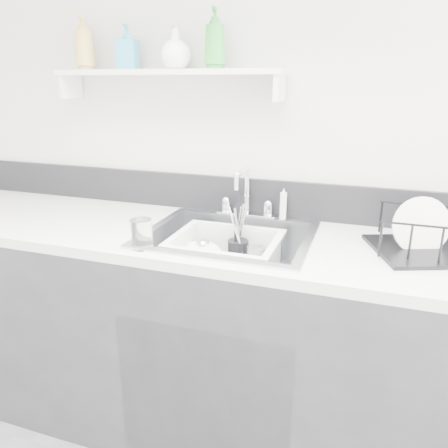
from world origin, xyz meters
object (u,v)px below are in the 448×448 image
at_px(counter_run, 228,338).
at_px(wash_tub, 225,257).
at_px(dish_rack, 437,233).
at_px(sink, 228,256).

height_order(counter_run, wash_tub, counter_run).
xyz_separation_m(counter_run, dish_rack, (0.73, 0.06, 0.53)).
relative_size(counter_run, wash_tub, 7.79).
bearing_deg(counter_run, sink, 0.00).
xyz_separation_m(sink, dish_rack, (0.73, 0.06, 0.16)).
height_order(counter_run, sink, sink).
xyz_separation_m(counter_run, wash_tub, (-0.01, -0.01, 0.37)).
relative_size(sink, wash_tub, 1.56).
distance_m(sink, wash_tub, 0.01).
bearing_deg(dish_rack, sink, 163.97).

